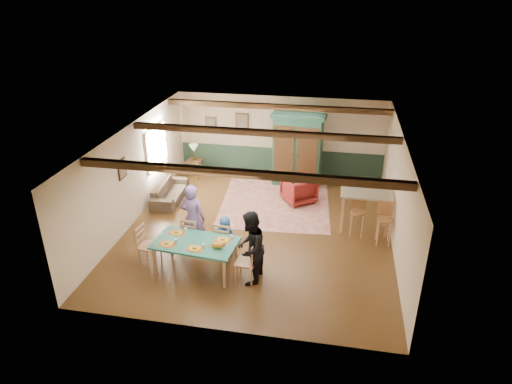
% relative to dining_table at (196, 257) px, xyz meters
% --- Properties ---
extents(floor, '(8.00, 8.00, 0.00)m').
position_rel_dining_table_xyz_m(floor, '(1.07, 2.19, -0.39)').
color(floor, '#462B13').
rests_on(floor, ground).
extents(wall_back, '(7.00, 0.02, 2.70)m').
position_rel_dining_table_xyz_m(wall_back, '(1.07, 6.19, 0.96)').
color(wall_back, beige).
rests_on(wall_back, floor).
extents(wall_left, '(0.02, 8.00, 2.70)m').
position_rel_dining_table_xyz_m(wall_left, '(-2.43, 2.19, 0.96)').
color(wall_left, beige).
rests_on(wall_left, floor).
extents(wall_right, '(0.02, 8.00, 2.70)m').
position_rel_dining_table_xyz_m(wall_right, '(4.57, 2.19, 0.96)').
color(wall_right, beige).
rests_on(wall_right, floor).
extents(ceiling, '(7.00, 8.00, 0.02)m').
position_rel_dining_table_xyz_m(ceiling, '(1.07, 2.19, 2.31)').
color(ceiling, silver).
rests_on(ceiling, wall_back).
extents(wainscot_back, '(6.95, 0.03, 0.90)m').
position_rel_dining_table_xyz_m(wainscot_back, '(1.07, 6.17, 0.06)').
color(wainscot_back, '#1B3224').
rests_on(wainscot_back, floor).
extents(ceiling_beam_front, '(6.95, 0.16, 0.16)m').
position_rel_dining_table_xyz_m(ceiling_beam_front, '(1.07, -0.11, 2.22)').
color(ceiling_beam_front, black).
rests_on(ceiling_beam_front, ceiling).
extents(ceiling_beam_mid, '(6.95, 0.16, 0.16)m').
position_rel_dining_table_xyz_m(ceiling_beam_mid, '(1.07, 2.59, 2.22)').
color(ceiling_beam_mid, black).
rests_on(ceiling_beam_mid, ceiling).
extents(ceiling_beam_back, '(6.95, 0.16, 0.16)m').
position_rel_dining_table_xyz_m(ceiling_beam_back, '(1.07, 5.19, 2.22)').
color(ceiling_beam_back, black).
rests_on(ceiling_beam_back, ceiling).
extents(window_left, '(0.06, 1.60, 1.30)m').
position_rel_dining_table_xyz_m(window_left, '(-2.40, 3.89, 1.16)').
color(window_left, white).
rests_on(window_left, wall_left).
extents(picture_left_wall, '(0.04, 0.42, 0.52)m').
position_rel_dining_table_xyz_m(picture_left_wall, '(-2.40, 1.59, 1.36)').
color(picture_left_wall, gray).
rests_on(picture_left_wall, wall_left).
extents(picture_back_a, '(0.45, 0.04, 0.55)m').
position_rel_dining_table_xyz_m(picture_back_a, '(-0.23, 6.16, 1.41)').
color(picture_back_a, gray).
rests_on(picture_back_a, wall_back).
extents(picture_back_b, '(0.38, 0.04, 0.48)m').
position_rel_dining_table_xyz_m(picture_back_b, '(-1.33, 6.16, 1.26)').
color(picture_back_b, gray).
rests_on(picture_back_b, wall_back).
extents(dining_table, '(1.97, 1.22, 0.78)m').
position_rel_dining_table_xyz_m(dining_table, '(0.00, 0.00, 0.00)').
color(dining_table, '#226D5B').
rests_on(dining_table, floor).
extents(dining_chair_far_left, '(0.48, 0.50, 0.99)m').
position_rel_dining_table_xyz_m(dining_chair_far_left, '(-0.34, 0.79, 0.10)').
color(dining_chair_far_left, tan).
rests_on(dining_chair_far_left, floor).
extents(dining_chair_far_right, '(0.48, 0.50, 0.99)m').
position_rel_dining_table_xyz_m(dining_chair_far_right, '(0.49, 0.71, 0.10)').
color(dining_chair_far_right, tan).
rests_on(dining_chair_far_right, floor).
extents(dining_chair_end_left, '(0.50, 0.48, 0.99)m').
position_rel_dining_table_xyz_m(dining_chair_end_left, '(-1.19, 0.12, 0.10)').
color(dining_chair_end_left, tan).
rests_on(dining_chair_end_left, floor).
extents(dining_chair_end_right, '(0.50, 0.48, 0.99)m').
position_rel_dining_table_xyz_m(dining_chair_end_right, '(1.19, -0.12, 0.10)').
color(dining_chair_end_right, tan).
rests_on(dining_chair_end_right, floor).
extents(person_man, '(0.69, 0.49, 1.80)m').
position_rel_dining_table_xyz_m(person_man, '(-0.33, 0.87, 0.51)').
color(person_man, '#765A9A').
rests_on(person_man, floor).
extents(person_woman, '(0.73, 0.89, 1.72)m').
position_rel_dining_table_xyz_m(person_woman, '(1.30, -0.13, 0.47)').
color(person_woman, black).
rests_on(person_woman, floor).
extents(person_child, '(0.54, 0.38, 1.05)m').
position_rel_dining_table_xyz_m(person_child, '(0.50, 0.79, 0.13)').
color(person_child, '#27539C').
rests_on(person_child, floor).
extents(cat, '(0.39, 0.18, 0.19)m').
position_rel_dining_table_xyz_m(cat, '(0.56, -0.16, 0.48)').
color(cat, orange).
rests_on(cat, dining_table).
extents(place_setting_near_left, '(0.44, 0.35, 0.11)m').
position_rel_dining_table_xyz_m(place_setting_near_left, '(-0.60, -0.20, 0.45)').
color(place_setting_near_left, gold).
rests_on(place_setting_near_left, dining_table).
extents(place_setting_near_center, '(0.44, 0.35, 0.11)m').
position_rel_dining_table_xyz_m(place_setting_near_center, '(0.08, -0.27, 0.45)').
color(place_setting_near_center, gold).
rests_on(place_setting_near_center, dining_table).
extents(place_setting_far_left, '(0.44, 0.35, 0.11)m').
position_rel_dining_table_xyz_m(place_setting_far_left, '(-0.54, 0.31, 0.45)').
color(place_setting_far_left, gold).
rests_on(place_setting_far_left, dining_table).
extents(place_setting_far_right, '(0.44, 0.35, 0.11)m').
position_rel_dining_table_xyz_m(place_setting_far_right, '(0.60, 0.20, 0.45)').
color(place_setting_far_right, gold).
rests_on(place_setting_far_right, dining_table).
extents(area_rug, '(3.48, 4.03, 0.01)m').
position_rel_dining_table_xyz_m(area_rug, '(1.27, 3.96, -0.38)').
color(area_rug, beige).
rests_on(area_rug, floor).
extents(armoire, '(1.74, 0.83, 2.38)m').
position_rel_dining_table_xyz_m(armoire, '(1.76, 5.32, 0.80)').
color(armoire, '#17392A').
rests_on(armoire, floor).
extents(armchair, '(1.21, 1.22, 0.80)m').
position_rel_dining_table_xyz_m(armchair, '(1.96, 4.07, 0.01)').
color(armchair, '#521012').
rests_on(armchair, floor).
extents(sofa, '(0.81, 1.87, 0.54)m').
position_rel_dining_table_xyz_m(sofa, '(-1.94, 3.47, -0.12)').
color(sofa, '#3F3427').
rests_on(sofa, floor).
extents(end_table, '(0.53, 0.53, 0.60)m').
position_rel_dining_table_xyz_m(end_table, '(-1.71, 5.32, -0.09)').
color(end_table, black).
rests_on(end_table, floor).
extents(table_lamp, '(0.32, 0.32, 0.55)m').
position_rel_dining_table_xyz_m(table_lamp, '(-1.71, 5.32, 0.49)').
color(table_lamp, '#CEB985').
rests_on(table_lamp, end_table).
extents(counter_table, '(1.35, 0.81, 1.11)m').
position_rel_dining_table_xyz_m(counter_table, '(3.85, 2.69, 0.16)').
color(counter_table, tan).
rests_on(counter_table, floor).
extents(bar_stool_left, '(0.42, 0.46, 1.10)m').
position_rel_dining_table_xyz_m(bar_stool_left, '(3.66, 2.36, 0.16)').
color(bar_stool_left, '#9D6A3D').
rests_on(bar_stool_left, floor).
extents(bar_stool_right, '(0.40, 0.44, 1.13)m').
position_rel_dining_table_xyz_m(bar_stool_right, '(4.32, 2.05, 0.17)').
color(bar_stool_right, '#9D6A3D').
rests_on(bar_stool_right, floor).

